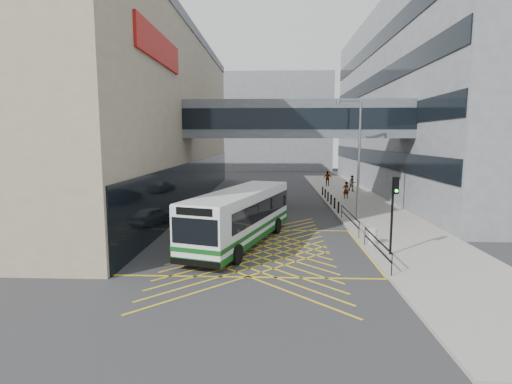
# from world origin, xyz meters

# --- Properties ---
(ground) EXTENTS (120.00, 120.00, 0.00)m
(ground) POSITION_xyz_m (0.00, 0.00, 0.00)
(ground) COLOR #333335
(building_whsmith) EXTENTS (24.17, 42.00, 16.00)m
(building_whsmith) POSITION_xyz_m (-17.98, 16.00, 8.00)
(building_whsmith) COLOR tan
(building_whsmith) RESTS_ON ground
(building_right) EXTENTS (24.09, 44.00, 20.00)m
(building_right) POSITION_xyz_m (23.98, 24.00, 10.00)
(building_right) COLOR slate
(building_right) RESTS_ON ground
(building_far) EXTENTS (28.00, 16.00, 18.00)m
(building_far) POSITION_xyz_m (-2.00, 60.00, 9.00)
(building_far) COLOR slate
(building_far) RESTS_ON ground
(skybridge) EXTENTS (20.00, 4.10, 3.00)m
(skybridge) POSITION_xyz_m (3.00, 12.00, 7.50)
(skybridge) COLOR #50555A
(skybridge) RESTS_ON ground
(pavement) EXTENTS (6.00, 54.00, 0.16)m
(pavement) POSITION_xyz_m (9.00, 15.00, 0.08)
(pavement) COLOR gray
(pavement) RESTS_ON ground
(box_junction) EXTENTS (12.00, 9.00, 0.01)m
(box_junction) POSITION_xyz_m (0.00, 0.00, 0.00)
(box_junction) COLOR gold
(box_junction) RESTS_ON ground
(bus) EXTENTS (5.64, 11.18, 3.07)m
(bus) POSITION_xyz_m (-0.73, 1.13, 1.64)
(bus) COLOR silver
(bus) RESTS_ON ground
(car_white) EXTENTS (3.05, 4.35, 1.28)m
(car_white) POSITION_xyz_m (-4.50, 6.04, 0.64)
(car_white) COLOR silver
(car_white) RESTS_ON ground
(car_dark) EXTENTS (2.88, 4.71, 1.38)m
(car_dark) POSITION_xyz_m (0.92, 14.70, 0.69)
(car_dark) COLOR black
(car_dark) RESTS_ON ground
(car_silver) EXTENTS (2.50, 4.62, 1.37)m
(car_silver) POSITION_xyz_m (-0.39, 23.17, 0.68)
(car_silver) COLOR gray
(car_silver) RESTS_ON ground
(traffic_light) EXTENTS (0.31, 0.47, 3.95)m
(traffic_light) POSITION_xyz_m (7.06, -1.38, 2.73)
(traffic_light) COLOR black
(traffic_light) RESTS_ON pavement
(street_lamp) EXTENTS (1.92, 0.65, 8.46)m
(street_lamp) POSITION_xyz_m (7.04, 7.66, 4.98)
(street_lamp) COLOR slate
(street_lamp) RESTS_ON pavement
(litter_bin) EXTENTS (0.50, 0.50, 0.86)m
(litter_bin) POSITION_xyz_m (6.62, 0.75, 0.59)
(litter_bin) COLOR #ADA89E
(litter_bin) RESTS_ON pavement
(kerb_railings) EXTENTS (0.05, 12.54, 1.00)m
(kerb_railings) POSITION_xyz_m (6.15, 1.78, 0.88)
(kerb_railings) COLOR black
(kerb_railings) RESTS_ON pavement
(bollards) EXTENTS (0.14, 10.14, 0.90)m
(bollards) POSITION_xyz_m (6.25, 15.00, 0.61)
(bollards) COLOR black
(bollards) RESTS_ON pavement
(pedestrian_a) EXTENTS (0.75, 0.61, 1.66)m
(pedestrian_a) POSITION_xyz_m (8.22, 17.75, 0.99)
(pedestrian_a) COLOR gray
(pedestrian_a) RESTS_ON pavement
(pedestrian_b) EXTENTS (0.93, 0.62, 1.77)m
(pedestrian_b) POSITION_xyz_m (9.89, 23.07, 1.05)
(pedestrian_b) COLOR gray
(pedestrian_b) RESTS_ON pavement
(pedestrian_c) EXTENTS (1.13, 0.68, 1.80)m
(pedestrian_c) POSITION_xyz_m (7.89, 28.40, 1.06)
(pedestrian_c) COLOR gray
(pedestrian_c) RESTS_ON pavement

